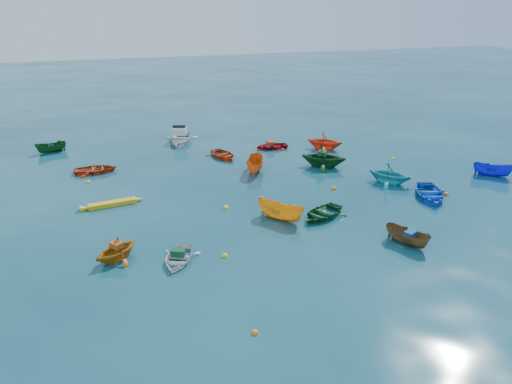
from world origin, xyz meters
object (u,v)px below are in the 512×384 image
object	(u,v)px
dinghy_white_near	(178,261)
dinghy_blue_se	(429,197)
kayak_yellow	(112,205)
motorboat_white	(180,142)

from	to	relation	value
dinghy_white_near	dinghy_blue_se	world-z (taller)	dinghy_blue_se
kayak_yellow	motorboat_white	size ratio (longest dim) A/B	0.89
dinghy_white_near	motorboat_white	xyz separation A→B (m)	(3.12, 20.96, 0.00)
dinghy_blue_se	kayak_yellow	xyz separation A→B (m)	(-20.02, 4.43, 0.00)
dinghy_blue_se	kayak_yellow	size ratio (longest dim) A/B	0.99
dinghy_blue_se	motorboat_white	xyz separation A→B (m)	(-13.88, 17.30, 0.00)
dinghy_white_near	motorboat_white	world-z (taller)	motorboat_white
kayak_yellow	dinghy_blue_se	bearing A→B (deg)	-111.75
dinghy_blue_se	motorboat_white	bearing A→B (deg)	150.06
dinghy_white_near	motorboat_white	distance (m)	21.19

